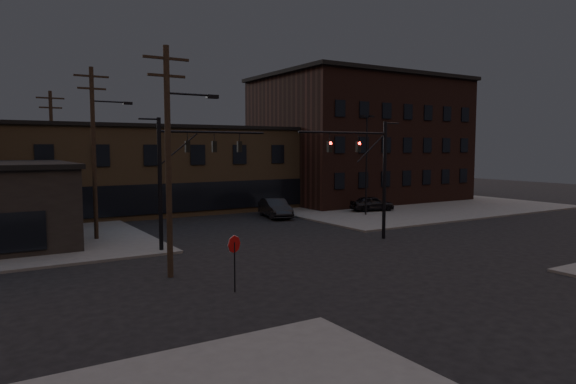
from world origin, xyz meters
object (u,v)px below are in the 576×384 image
Objects in this scene: traffic_signal_near at (372,167)px; traffic_signal_far at (181,168)px; stop_sign at (234,250)px; car_crossing at (275,208)px; parked_car_lot_a at (372,203)px; parked_car_lot_b at (326,199)px.

traffic_signal_near and traffic_signal_far have the same top height.
stop_sign is (-13.36, -6.49, -3.09)m from traffic_signal_near.
traffic_signal_far reaches higher than car_crossing.
parked_car_lot_a is (23.29, 17.73, -0.97)m from stop_sign.
car_crossing is (12.22, 9.56, -4.16)m from traffic_signal_far.
car_crossing is at bearing 124.04° from parked_car_lot_b.
traffic_signal_near is 15.17m from stop_sign.
parked_car_lot_b is (21.81, 23.30, -0.97)m from stop_sign.
traffic_signal_near is at bearing 25.90° from stop_sign.
traffic_signal_far is 1.55× the size of car_crossing.
traffic_signal_far is 1.89× the size of parked_car_lot_a.
traffic_signal_near is 19.25m from parked_car_lot_b.
car_crossing is at bearing 89.37° from traffic_signal_near.
car_crossing is (-8.31, -3.75, -0.02)m from parked_car_lot_b.
traffic_signal_far is 16.06m from car_crossing.
traffic_signal_near is 1.60× the size of parked_car_lot_b.
parked_car_lot_b is at bearing 36.85° from car_crossing.
parked_car_lot_b is at bearing 46.88° from stop_sign.
traffic_signal_far is 24.81m from parked_car_lot_b.
car_crossing is (13.50, 19.54, -0.99)m from stop_sign.
parked_car_lot_a is 0.82× the size of car_crossing.
traffic_signal_near reaches higher than car_crossing.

